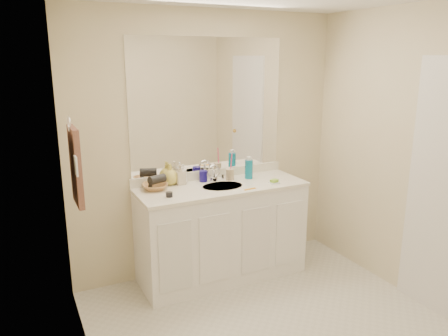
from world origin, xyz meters
name	(u,v)px	position (x,y,z in m)	size (l,w,h in m)	color
floor	(283,336)	(0.00, 0.00, 0.00)	(2.60, 2.60, 0.00)	silver
wall_back	(209,145)	(0.00, 1.30, 1.20)	(2.60, 0.02, 2.40)	beige
wall_left	(88,208)	(-1.30, 0.00, 1.20)	(0.02, 2.60, 2.40)	beige
wall_right	(425,159)	(1.30, 0.00, 1.20)	(0.02, 2.60, 2.40)	beige
vanity_cabinet	(222,233)	(0.00, 1.02, 0.42)	(1.50, 0.55, 0.85)	white
countertop	(222,187)	(0.00, 1.02, 0.86)	(1.52, 0.57, 0.03)	white
backsplash	(209,174)	(0.00, 1.29, 0.92)	(1.52, 0.03, 0.08)	white
sink_basin	(223,187)	(0.00, 1.00, 0.87)	(0.37, 0.37, 0.02)	beige
faucet	(214,175)	(0.00, 1.18, 0.94)	(0.02, 0.02, 0.11)	silver
mirror	(208,106)	(0.00, 1.29, 1.56)	(1.48, 0.01, 1.20)	white
blue_mug	(203,176)	(-0.10, 1.21, 0.93)	(0.07, 0.07, 0.10)	navy
tan_cup	(230,174)	(0.15, 1.15, 0.93)	(0.08, 0.08, 0.10)	tan
toothbrush	(231,164)	(0.16, 1.15, 1.03)	(0.01, 0.01, 0.20)	#FF4378
mouthwash_bottle	(249,169)	(0.33, 1.12, 0.97)	(0.07, 0.07, 0.18)	#0C7498
soap_dish	(274,183)	(0.45, 0.87, 0.89)	(0.09, 0.07, 0.01)	white
green_soap	(274,181)	(0.45, 0.87, 0.90)	(0.07, 0.05, 0.02)	#8AC530
orange_comb	(250,189)	(0.17, 0.81, 0.88)	(0.12, 0.02, 0.00)	orange
dark_jar	(169,195)	(-0.53, 0.92, 0.90)	(0.06, 0.06, 0.04)	black
soap_bottle_white	(183,174)	(-0.28, 1.24, 0.97)	(0.07, 0.07, 0.17)	white
soap_bottle_cream	(180,175)	(-0.32, 1.22, 0.97)	(0.08, 0.08, 0.18)	beige
soap_bottle_yellow	(170,174)	(-0.40, 1.25, 0.98)	(0.15, 0.15, 0.19)	#D1C351
wicker_basket	(155,187)	(-0.57, 1.16, 0.91)	(0.22, 0.22, 0.05)	#B27E47
hair_dryer	(157,179)	(-0.55, 1.16, 0.97)	(0.08, 0.08, 0.15)	black
towel_ring	(69,124)	(-1.27, 0.77, 1.55)	(0.11, 0.11, 0.01)	silver
hand_towel	(76,166)	(-1.25, 0.77, 1.25)	(0.04, 0.32, 0.55)	brown
switch_plate	(76,166)	(-1.27, 0.57, 1.30)	(0.01, 0.09, 0.13)	white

